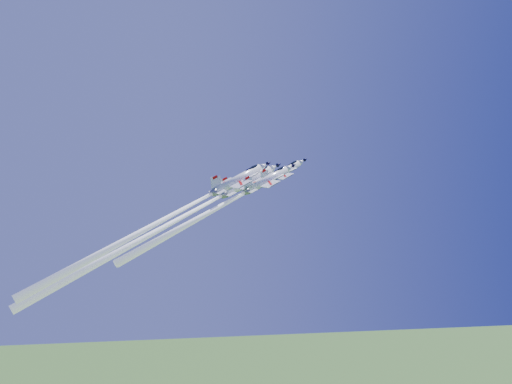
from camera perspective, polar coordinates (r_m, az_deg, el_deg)
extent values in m
cylinder|color=white|center=(132.65, 2.58, 1.94)|extent=(6.08, 4.76, 9.95)
cone|color=white|center=(135.71, 4.55, 3.03)|extent=(2.68, 2.41, 2.65)
cone|color=black|center=(136.44, 5.00, 3.27)|extent=(1.35, 1.21, 1.33)
cone|color=slate|center=(130.02, 0.69, 0.90)|extent=(2.30, 2.14, 1.83)
ellipsoid|color=black|center=(134.44, 3.79, 2.88)|extent=(2.75, 1.67, 2.02)
cube|color=black|center=(133.73, 3.34, 2.74)|extent=(0.96, 0.42, 0.69)
cube|color=white|center=(132.22, 2.27, 1.67)|extent=(5.55, 8.59, 2.89)
cube|color=white|center=(134.55, 3.00, 2.26)|extent=(2.74, 1.67, 1.53)
cube|color=white|center=(132.79, 3.52, 2.21)|extent=(2.74, 1.67, 1.53)
cube|color=white|center=(130.42, 0.98, 1.02)|extent=(2.92, 4.70, 1.53)
cube|color=white|center=(130.13, 0.87, 1.62)|extent=(2.84, 1.29, 3.22)
cube|color=#BC0D09|center=(129.94, 0.79, 2.13)|extent=(1.12, 0.50, 0.92)
cube|color=black|center=(132.88, 2.69, 1.63)|extent=(7.51, 2.36, 4.18)
sphere|color=white|center=(129.93, 0.62, 0.85)|extent=(0.92, 0.84, 0.87)
cone|color=white|center=(122.71, -6.15, -2.89)|extent=(16.95, 12.25, 33.42)
cylinder|color=white|center=(134.19, -0.80, 1.07)|extent=(7.75, 6.06, 12.67)
cone|color=white|center=(137.72, 1.75, 2.46)|extent=(3.42, 3.07, 3.37)
cone|color=black|center=(138.59, 2.33, 2.77)|extent=(1.72, 1.55, 1.69)
cone|color=slate|center=(131.25, -3.27, -0.28)|extent=(2.93, 2.73, 2.33)
ellipsoid|color=black|center=(136.23, 0.76, 2.27)|extent=(3.51, 2.13, 2.57)
cube|color=black|center=(135.41, 0.18, 2.08)|extent=(1.22, 0.54, 0.88)
cube|color=white|center=(133.70, -1.21, 0.72)|extent=(7.07, 10.94, 3.68)
cube|color=white|center=(136.51, -0.23, 1.48)|extent=(3.49, 2.13, 1.95)
cube|color=white|center=(134.19, 0.37, 1.41)|extent=(3.49, 2.13, 1.95)
cube|color=white|center=(131.69, -2.89, -0.12)|extent=(3.72, 5.99, 1.95)
cube|color=white|center=(131.32, -3.05, 0.64)|extent=(3.61, 1.64, 4.10)
cube|color=#BC0D09|center=(131.06, -3.16, 1.28)|extent=(1.43, 0.64, 1.17)
cube|color=black|center=(134.47, -0.66, 0.69)|extent=(9.57, 3.01, 5.33)
sphere|color=white|center=(131.15, -3.37, -0.33)|extent=(1.17, 1.06, 1.10)
cone|color=white|center=(123.68, -12.79, -5.42)|extent=(22.68, 16.35, 44.92)
cylinder|color=white|center=(122.75, 1.14, 1.22)|extent=(6.24, 4.88, 10.20)
cone|color=white|center=(125.74, 3.35, 2.44)|extent=(2.75, 2.47, 2.72)
cone|color=black|center=(126.47, 3.85, 2.71)|extent=(1.39, 1.24, 1.36)
cone|color=slate|center=(120.21, -0.99, 0.04)|extent=(2.36, 2.20, 1.87)
ellipsoid|color=black|center=(124.49, 2.49, 2.27)|extent=(2.82, 1.71, 2.07)
cube|color=black|center=(123.79, 1.99, 2.11)|extent=(0.98, 0.43, 0.71)
cube|color=white|center=(122.33, 0.79, 0.92)|extent=(5.69, 8.81, 2.97)
cube|color=white|center=(124.66, 1.61, 1.58)|extent=(2.81, 1.71, 1.57)
cube|color=white|center=(122.83, 2.17, 1.51)|extent=(2.81, 1.71, 1.57)
cube|color=white|center=(120.59, -0.67, 0.18)|extent=(3.00, 4.82, 1.57)
cube|color=white|center=(120.28, -0.80, 0.85)|extent=(2.91, 1.32, 3.30)
cube|color=#BC0D09|center=(120.07, -0.89, 1.41)|extent=(1.15, 0.52, 0.94)
cube|color=black|center=(122.98, 1.26, 0.88)|extent=(7.71, 2.42, 4.29)
sphere|color=white|center=(120.11, -1.08, 0.00)|extent=(0.95, 0.86, 0.89)
cone|color=white|center=(114.52, -7.17, -3.36)|extent=(14.40, 10.50, 27.89)
cylinder|color=white|center=(121.67, -1.79, 1.26)|extent=(6.91, 5.41, 11.31)
cone|color=white|center=(124.74, 0.75, 2.62)|extent=(3.05, 2.74, 3.01)
cone|color=black|center=(125.49, 1.32, 2.93)|extent=(1.54, 1.38, 1.51)
cone|color=slate|center=(119.13, -4.24, -0.06)|extent=(2.61, 2.44, 2.08)
ellipsoid|color=black|center=(123.44, -0.24, 2.44)|extent=(3.13, 1.90, 2.29)
cube|color=black|center=(122.73, -0.81, 2.25)|extent=(1.09, 0.48, 0.78)
cube|color=white|center=(121.25, -2.19, 0.92)|extent=(6.30, 9.76, 3.29)
cube|color=white|center=(123.73, -1.21, 1.66)|extent=(3.11, 1.90, 1.74)
cube|color=white|center=(121.64, -0.64, 1.59)|extent=(3.11, 1.90, 1.74)
cube|color=white|center=(119.51, -3.86, 0.09)|extent=(3.32, 5.34, 1.74)
cube|color=white|center=(119.19, -4.02, 0.84)|extent=(3.22, 1.46, 3.66)
cube|color=#BC0D09|center=(118.97, -4.13, 1.47)|extent=(1.27, 0.57, 1.04)
cube|color=black|center=(121.92, -1.65, 0.88)|extent=(8.54, 2.68, 4.75)
sphere|color=white|center=(119.04, -4.34, -0.11)|extent=(1.05, 0.95, 0.99)
cone|color=white|center=(112.82, -13.22, -4.87)|extent=(19.47, 14.06, 38.42)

